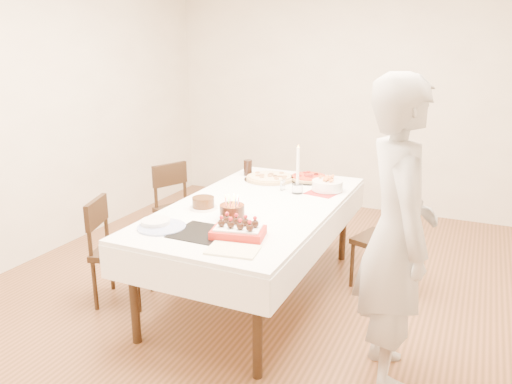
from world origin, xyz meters
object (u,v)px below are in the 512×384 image
at_px(dining_table, 256,250).
at_px(chair_left_savory, 182,210).
at_px(chair_left_dessert, 122,251).
at_px(birthday_cake, 232,207).
at_px(taper_candle, 298,169).
at_px(person, 397,236).
at_px(layer_cake, 203,203).
at_px(chair_right_savory, 381,240).
at_px(cola_glass, 248,168).
at_px(strawberry_box, 238,231).
at_px(pasta_bowl, 327,185).
at_px(pizza_white, 270,178).
at_px(pizza_pepperoni, 309,178).

distance_m(dining_table, chair_left_savory, 1.07).
relative_size(chair_left_dessert, birthday_cake, 4.81).
relative_size(chair_left_savory, taper_candle, 2.11).
relative_size(dining_table, birthday_cake, 12.59).
xyz_separation_m(person, layer_cake, (-1.43, 0.33, -0.09)).
relative_size(chair_right_savory, cola_glass, 5.56).
distance_m(dining_table, strawberry_box, 0.80).
xyz_separation_m(dining_table, strawberry_box, (0.18, -0.66, 0.42)).
xyz_separation_m(chair_left_savory, person, (2.09, -1.04, 0.46)).
distance_m(person, birthday_cake, 1.14).
xyz_separation_m(chair_right_savory, pasta_bowl, (-0.47, 0.02, 0.40)).
bearing_deg(pizza_white, cola_glass, 162.60).
bearing_deg(taper_candle, person, -46.21).
distance_m(chair_left_dessert, taper_candle, 1.50).
relative_size(taper_candle, layer_cake, 1.95).
bearing_deg(chair_right_savory, strawberry_box, -101.40).
relative_size(chair_right_savory, chair_left_savory, 0.94).
bearing_deg(pizza_pepperoni, strawberry_box, -88.45).
height_order(person, pizza_white, person).
bearing_deg(strawberry_box, pizza_pepperoni, 91.55).
height_order(pizza_white, birthday_cake, birthday_cake).
bearing_deg(pizza_pepperoni, chair_left_savory, -161.98).
distance_m(pizza_white, birthday_cake, 1.08).
bearing_deg(dining_table, pasta_bowl, 55.14).
relative_size(person, pizza_pepperoni, 4.94).
distance_m(chair_left_dessert, pasta_bowl, 1.70).
distance_m(pizza_pepperoni, layer_cake, 1.16).
bearing_deg(taper_candle, strawberry_box, -90.29).
bearing_deg(chair_left_savory, chair_right_savory, -153.60).
height_order(pasta_bowl, taper_candle, taper_candle).
height_order(dining_table, person, person).
xyz_separation_m(chair_left_dessert, pasta_bowl, (1.27, 1.07, 0.39)).
bearing_deg(chair_right_savory, chair_left_savory, -159.25).
relative_size(pasta_bowl, taper_candle, 0.63).
height_order(person, pizza_pepperoni, person).
bearing_deg(taper_candle, birthday_cake, -103.16).
bearing_deg(layer_cake, chair_left_savory, 132.86).
bearing_deg(dining_table, chair_left_dessert, -149.86).
bearing_deg(person, strawberry_box, 71.24).
bearing_deg(chair_left_dessert, cola_glass, -128.89).
bearing_deg(layer_cake, pizza_white, 81.79).
xyz_separation_m(chair_left_savory, layer_cake, (0.66, -0.71, 0.37)).
distance_m(chair_right_savory, pizza_white, 1.10).
relative_size(pasta_bowl, cola_glass, 1.75).
relative_size(chair_left_savory, chair_left_dessert, 1.04).
distance_m(chair_right_savory, strawberry_box, 1.43).
xyz_separation_m(dining_table, person, (1.12, -0.59, 0.51)).
relative_size(chair_left_dessert, pizza_white, 1.78).
relative_size(pasta_bowl, layer_cake, 1.22).
xyz_separation_m(dining_table, taper_candle, (0.19, 0.39, 0.58)).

